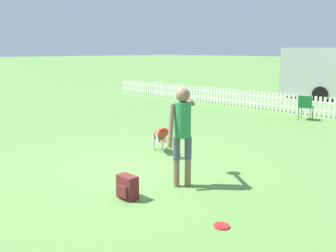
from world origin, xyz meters
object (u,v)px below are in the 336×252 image
object	(u,v)px
leaping_dog	(160,135)
frisbee_near_handler	(162,141)
backpack_on_grass	(127,187)
frisbee_near_dog	(221,226)
folding_chair_center	(306,105)
handler_person	(182,125)

from	to	relation	value
leaping_dog	frisbee_near_handler	xyz separation A→B (m)	(-0.77, 0.80, -0.41)
leaping_dog	backpack_on_grass	bearing A→B (deg)	68.63
frisbee_near_dog	folding_chair_center	size ratio (longest dim) A/B	0.26
frisbee_near_handler	frisbee_near_dog	world-z (taller)	same
frisbee_near_dog	backpack_on_grass	size ratio (longest dim) A/B	0.57
folding_chair_center	frisbee_near_handler	bearing A→B (deg)	66.03
handler_person	frisbee_near_handler	bearing A→B (deg)	85.95
handler_person	leaping_dog	distance (m)	2.18
frisbee_near_handler	backpack_on_grass	size ratio (longest dim) A/B	0.57
folding_chair_center	backpack_on_grass	bearing A→B (deg)	86.13
frisbee_near_handler	frisbee_near_dog	bearing A→B (deg)	-34.83
leaping_dog	frisbee_near_handler	world-z (taller)	leaping_dog
frisbee_near_dog	folding_chair_center	bearing A→B (deg)	108.08
frisbee_near_dog	backpack_on_grass	bearing A→B (deg)	-170.94
frisbee_near_handler	folding_chair_center	size ratio (longest dim) A/B	0.26
handler_person	frisbee_near_handler	world-z (taller)	handler_person
frisbee_near_dog	handler_person	bearing A→B (deg)	151.32
handler_person	backpack_on_grass	world-z (taller)	handler_person
leaping_dog	folding_chair_center	bearing A→B (deg)	-150.64
backpack_on_grass	folding_chair_center	xyz separation A→B (m)	(-1.03, 8.42, 0.31)
handler_person	frisbee_near_dog	size ratio (longest dim) A/B	7.96
handler_person	leaping_dog	xyz separation A→B (m)	(-1.73, 1.16, -0.64)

